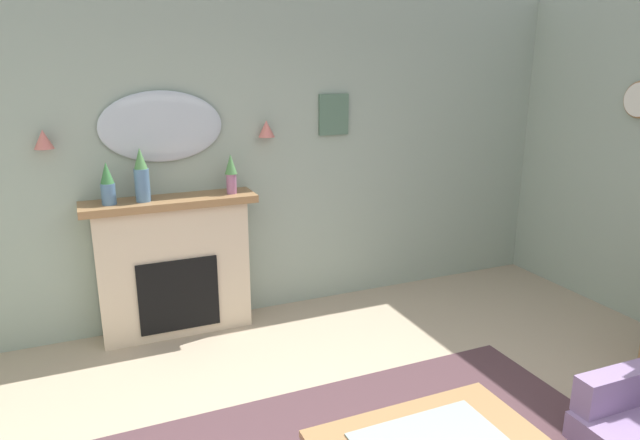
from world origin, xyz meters
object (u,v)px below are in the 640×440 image
at_px(fireplace, 175,268).
at_px(mantel_vase_right, 231,172).
at_px(wall_clock, 640,100).
at_px(mantel_vase_centre, 107,184).
at_px(wall_sconce_right, 266,129).
at_px(wall_sconce_left, 43,139).
at_px(wall_mirror, 162,127).
at_px(framed_picture, 334,115).
at_px(mantel_vase_left, 142,176).

distance_m(fireplace, mantel_vase_right, 0.91).
bearing_deg(mantel_vase_right, wall_clock, -19.04).
distance_m(mantel_vase_centre, wall_sconce_right, 1.35).
bearing_deg(mantel_vase_right, wall_sconce_left, 174.92).
relative_size(wall_mirror, wall_sconce_right, 6.86).
bearing_deg(fireplace, mantel_vase_centre, -176.40).
relative_size(fireplace, framed_picture, 3.78).
distance_m(wall_sconce_left, framed_picture, 2.35).
bearing_deg(wall_sconce_left, wall_sconce_right, 0.00).
bearing_deg(wall_sconce_right, wall_mirror, 176.63).
bearing_deg(wall_mirror, wall_sconce_right, -3.37).
bearing_deg(wall_sconce_right, mantel_vase_right, -161.08).
bearing_deg(mantel_vase_centre, fireplace, 3.60).
relative_size(fireplace, wall_clock, 4.39).
height_order(wall_mirror, framed_picture, wall_mirror).
xyz_separation_m(mantel_vase_right, framed_picture, (1.00, 0.18, 0.41)).
relative_size(fireplace, wall_sconce_left, 9.71).
bearing_deg(framed_picture, wall_sconce_right, -174.73).
bearing_deg(mantel_vase_left, wall_mirror, 40.36).
bearing_deg(wall_sconce_left, wall_mirror, 3.37).
xyz_separation_m(wall_sconce_left, wall_sconce_right, (1.70, 0.00, 0.00)).
distance_m(wall_sconce_left, wall_sconce_right, 1.70).
bearing_deg(wall_mirror, fireplace, -90.00).
bearing_deg(mantel_vase_left, mantel_vase_right, 0.00).
distance_m(wall_sconce_right, wall_clock, 3.12).
distance_m(mantel_vase_centre, mantel_vase_right, 0.95).
xyz_separation_m(mantel_vase_left, wall_sconce_left, (-0.65, 0.12, 0.30)).
relative_size(wall_sconce_left, wall_sconce_right, 1.00).
bearing_deg(fireplace, mantel_vase_left, -171.94).
height_order(wall_sconce_right, wall_clock, wall_clock).
distance_m(fireplace, mantel_vase_left, 0.81).
xyz_separation_m(mantel_vase_centre, wall_mirror, (0.45, 0.17, 0.39)).
height_order(mantel_vase_right, wall_sconce_left, wall_sconce_left).
height_order(mantel_vase_centre, wall_sconce_right, wall_sconce_right).
distance_m(mantel_vase_right, wall_mirror, 0.65).
xyz_separation_m(fireplace, mantel_vase_left, (-0.20, -0.03, 0.79)).
height_order(mantel_vase_centre, mantel_vase_left, mantel_vase_left).
relative_size(mantel_vase_left, mantel_vase_right, 1.29).
distance_m(fireplace, wall_mirror, 1.15).
bearing_deg(wall_clock, mantel_vase_centre, 165.08).
relative_size(fireplace, mantel_vase_centre, 4.20).
distance_m(mantel_vase_centre, wall_mirror, 0.62).
distance_m(wall_sconce_left, wall_clock, 4.73).
xyz_separation_m(mantel_vase_centre, mantel_vase_left, (0.25, -0.00, 0.04)).
relative_size(mantel_vase_right, wall_mirror, 0.34).
xyz_separation_m(mantel_vase_right, wall_mirror, (-0.50, 0.17, 0.37)).
distance_m(mantel_vase_centre, wall_clock, 4.34).
xyz_separation_m(mantel_vase_left, framed_picture, (1.70, 0.18, 0.39)).
distance_m(mantel_vase_left, wall_sconce_left, 0.73).
height_order(wall_sconce_left, wall_clock, wall_clock).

